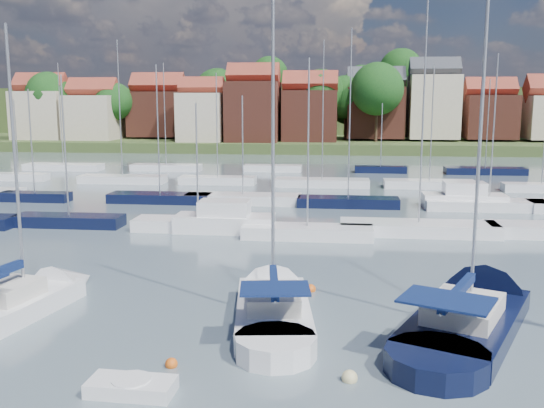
# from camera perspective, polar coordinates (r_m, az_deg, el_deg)

# --- Properties ---
(ground) EXTENTS (260.00, 260.00, 0.00)m
(ground) POSITION_cam_1_polar(r_m,az_deg,el_deg) (62.10, 3.87, 1.18)
(ground) COLOR #45575E
(ground) RESTS_ON ground
(sailboat_left) EXTENTS (4.33, 10.04, 13.32)m
(sailboat_left) POSITION_cam_1_polar(r_m,az_deg,el_deg) (29.51, -21.53, -8.36)
(sailboat_left) COLOR white
(sailboat_left) RESTS_ON ground
(sailboat_centre) EXTENTS (4.51, 11.68, 15.48)m
(sailboat_centre) POSITION_cam_1_polar(r_m,az_deg,el_deg) (27.06, 0.05, -9.32)
(sailboat_centre) COLOR white
(sailboat_centre) RESTS_ON ground
(sailboat_navy) EXTENTS (8.77, 13.85, 18.69)m
(sailboat_navy) POSITION_cam_1_polar(r_m,az_deg,el_deg) (27.60, 18.70, -9.48)
(sailboat_navy) COLOR black
(sailboat_navy) RESTS_ON ground
(tender) EXTENTS (2.79, 1.37, 0.59)m
(tender) POSITION_cam_1_polar(r_m,az_deg,el_deg) (20.50, -13.09, -16.42)
(tender) COLOR white
(tender) RESTS_ON ground
(buoy_c) EXTENTS (0.44, 0.44, 0.44)m
(buoy_c) POSITION_cam_1_polar(r_m,az_deg,el_deg) (22.17, -9.44, -14.87)
(buoy_c) COLOR #D85914
(buoy_c) RESTS_ON ground
(buoy_d) EXTENTS (0.54, 0.54, 0.54)m
(buoy_d) POSITION_cam_1_polar(r_m,az_deg,el_deg) (21.08, 7.30, -16.17)
(buoy_d) COLOR beige
(buoy_d) RESTS_ON ground
(buoy_e) EXTENTS (0.49, 0.49, 0.49)m
(buoy_e) POSITION_cam_1_polar(r_m,az_deg,el_deg) (29.89, 3.68, -8.19)
(buoy_e) COLOR #D85914
(buoy_e) RESTS_ON ground
(buoy_f) EXTENTS (0.44, 0.44, 0.44)m
(buoy_f) POSITION_cam_1_polar(r_m,az_deg,el_deg) (22.42, 16.89, -14.89)
(buoy_f) COLOR beige
(buoy_f) RESTS_ON ground
(buoy_g) EXTENTS (0.50, 0.50, 0.50)m
(buoy_g) POSITION_cam_1_polar(r_m,az_deg,el_deg) (27.11, 15.03, -10.42)
(buoy_g) COLOR beige
(buoy_g) RESTS_ON ground
(marina_field) EXTENTS (79.62, 41.41, 15.93)m
(marina_field) POSITION_cam_1_polar(r_m,az_deg,el_deg) (57.18, 5.55, 0.86)
(marina_field) COLOR white
(marina_field) RESTS_ON ground
(far_shore_town) EXTENTS (212.46, 90.00, 22.27)m
(far_shore_town) POSITION_cam_1_polar(r_m,az_deg,el_deg) (154.09, 6.37, 7.93)
(far_shore_town) COLOR #3A4924
(far_shore_town) RESTS_ON ground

